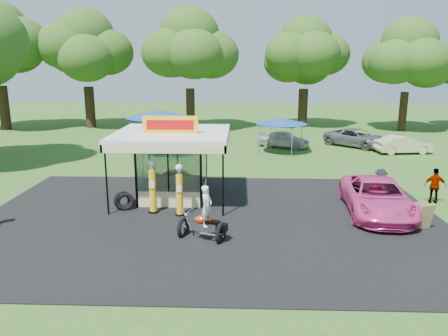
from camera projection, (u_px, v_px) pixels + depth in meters
The scene contains 23 objects.
ground at pixel (206, 238), 16.87m from camera, with size 120.00×120.00×0.00m, color #2B551A.
asphalt_apron at pixel (210, 219), 18.81m from camera, with size 20.00×14.00×0.04m, color black.
gas_station_kiosk at pixel (173, 164), 21.38m from camera, with size 5.40×5.40×4.18m.
gas_pump_left at pixel (153, 187), 19.39m from camera, with size 0.47×0.47×2.50m.
gas_pump_right at pixel (180, 191), 19.06m from camera, with size 0.44×0.44×2.35m.
motorcycle at pixel (205, 218), 16.48m from camera, with size 1.97×1.41×2.24m.
spare_tires at pixel (124, 201), 20.00m from camera, with size 1.08×0.82×0.87m.
a_frame_sign at pixel (424, 216), 17.63m from camera, with size 0.65×0.67×1.09m.
kiosk_car at pixel (180, 178), 23.83m from camera, with size 1.13×2.82×0.96m, color yellow.
pink_sedan at pixel (377, 197), 19.37m from camera, with size 2.62×5.67×1.58m, color #E83F96.
spectator_east_a at pixel (380, 186), 21.03m from camera, with size 1.08×0.62×1.66m, color black.
spectator_east_b at pixel (435, 186), 20.89m from camera, with size 1.01×0.42×1.72m, color gray.
bg_car_a at pixel (148, 138), 35.19m from camera, with size 1.52×4.36×1.44m, color white.
bg_car_b at pixel (196, 134), 37.55m from camera, with size 1.83×4.51×1.31m, color #A7120C.
bg_car_c at pixel (284, 139), 35.02m from camera, with size 1.68×4.16×1.42m, color silver.
bg_car_d at pixel (356, 138), 35.37m from camera, with size 2.37×5.13×1.43m, color #5A5B5C.
bg_car_e at pixel (403, 144), 32.60m from camera, with size 1.44×4.14×1.36m, color beige.
tent_west at pixel (158, 114), 31.73m from camera, with size 4.70×4.70×3.28m.
tent_east at pixel (281, 121), 32.31m from camera, with size 3.82×3.82×2.67m.
oak_far_b at pixel (86, 54), 44.51m from camera, with size 9.86×9.86×11.76m.
oak_far_c at pixel (190, 55), 42.98m from camera, with size 9.95×9.95×11.73m.
oak_far_d at pixel (305, 59), 45.02m from camera, with size 9.30×9.30×11.07m.
oak_far_e at pixel (408, 61), 42.14m from camera, with size 8.99×8.99×10.70m.
Camera 1 is at (1.27, -15.74, 6.55)m, focal length 35.00 mm.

